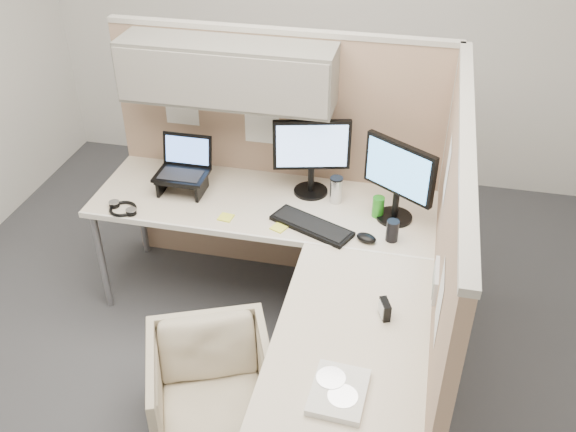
% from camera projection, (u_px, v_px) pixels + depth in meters
% --- Properties ---
extents(ground, '(4.50, 4.50, 0.00)m').
position_uv_depth(ground, '(261.00, 360.00, 3.67)').
color(ground, '#37383C').
rests_on(ground, ground).
extents(partition_back, '(2.00, 0.36, 1.63)m').
position_uv_depth(partition_back, '(257.00, 120.00, 3.76)').
color(partition_back, tan).
rests_on(partition_back, ground).
extents(partition_right, '(0.07, 2.03, 1.63)m').
position_uv_depth(partition_right, '(440.00, 280.00, 2.99)').
color(partition_right, tan).
rests_on(partition_right, ground).
extents(desk, '(2.00, 1.98, 0.73)m').
position_uv_depth(desk, '(287.00, 255.00, 3.36)').
color(desk, beige).
rests_on(desk, ground).
extents(office_chair, '(0.75, 0.73, 0.60)m').
position_uv_depth(office_chair, '(212.00, 385.00, 3.13)').
color(office_chair, beige).
rests_on(office_chair, ground).
extents(monitor_left, '(0.44, 0.20, 0.47)m').
position_uv_depth(monitor_left, '(312.00, 151.00, 3.64)').
color(monitor_left, black).
rests_on(monitor_left, desk).
extents(monitor_right, '(0.39, 0.27, 0.47)m').
position_uv_depth(monitor_right, '(399.00, 176.00, 3.41)').
color(monitor_right, black).
rests_on(monitor_right, desk).
extents(laptop_station, '(0.30, 0.26, 0.31)m').
position_uv_depth(laptop_station, '(183.00, 172.00, 3.75)').
color(laptop_station, black).
rests_on(laptop_station, desk).
extents(keyboard, '(0.49, 0.33, 0.02)m').
position_uv_depth(keyboard, '(312.00, 226.00, 3.48)').
color(keyboard, black).
rests_on(keyboard, desk).
extents(mouse, '(0.13, 0.11, 0.04)m').
position_uv_depth(mouse, '(366.00, 238.00, 3.38)').
color(mouse, black).
rests_on(mouse, desk).
extents(travel_mug, '(0.08, 0.08, 0.16)m').
position_uv_depth(travel_mug, '(336.00, 190.00, 3.66)').
color(travel_mug, silver).
rests_on(travel_mug, desk).
extents(soda_can_green, '(0.07, 0.07, 0.12)m').
position_uv_depth(soda_can_green, '(392.00, 231.00, 3.36)').
color(soda_can_green, black).
rests_on(soda_can_green, desk).
extents(soda_can_silver, '(0.07, 0.07, 0.12)m').
position_uv_depth(soda_can_silver, '(378.00, 207.00, 3.55)').
color(soda_can_silver, '#268C1E').
rests_on(soda_can_silver, desk).
extents(sticky_note_a, '(0.08, 0.08, 0.01)m').
position_uv_depth(sticky_note_a, '(226.00, 217.00, 3.57)').
color(sticky_note_a, '#E4E93D').
rests_on(sticky_note_a, desk).
extents(sticky_note_b, '(0.10, 0.10, 0.01)m').
position_uv_depth(sticky_note_b, '(279.00, 228.00, 3.48)').
color(sticky_note_b, '#E4E93D').
rests_on(sticky_note_b, desk).
extents(headphones, '(0.20, 0.20, 0.03)m').
position_uv_depth(headphones, '(123.00, 209.00, 3.62)').
color(headphones, black).
rests_on(headphones, desk).
extents(paper_stack, '(0.23, 0.28, 0.03)m').
position_uv_depth(paper_stack, '(339.00, 392.00, 2.54)').
color(paper_stack, white).
rests_on(paper_stack, desk).
extents(desk_clock, '(0.06, 0.09, 0.09)m').
position_uv_depth(desk_clock, '(385.00, 309.00, 2.89)').
color(desk_clock, black).
rests_on(desk_clock, desk).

